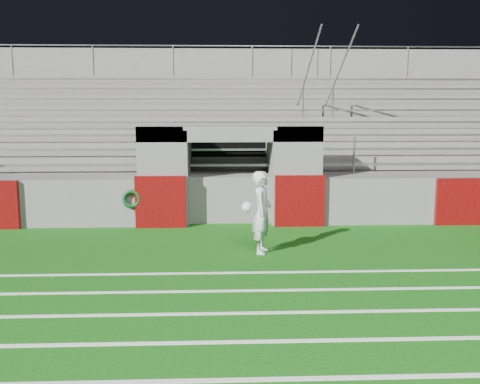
{
  "coord_description": "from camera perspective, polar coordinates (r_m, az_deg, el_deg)",
  "views": [
    {
      "loc": [
        -0.3,
        -10.66,
        3.07
      ],
      "look_at": [
        0.2,
        1.8,
        1.1
      ],
      "focal_mm": 40.0,
      "sensor_mm": 36.0,
      "label": 1
    }
  ],
  "objects": [
    {
      "name": "stadium_structure",
      "position": [
        18.7,
        -1.37,
        4.13
      ],
      "size": [
        26.0,
        8.48,
        5.42
      ],
      "color": "#615E5C",
      "rests_on": "ground"
    },
    {
      "name": "ground",
      "position": [
        11.1,
        -0.66,
        -7.08
      ],
      "size": [
        90.0,
        90.0,
        0.0
      ],
      "primitive_type": "plane",
      "color": "#104D0C",
      "rests_on": "ground"
    },
    {
      "name": "field_markings",
      "position": [
        6.45,
        0.69,
        -19.4
      ],
      "size": [
        28.0,
        8.09,
        0.01
      ],
      "color": "white",
      "rests_on": "ground"
    },
    {
      "name": "goalkeeper_with_ball",
      "position": [
        11.34,
        2.34,
        -2.16
      ],
      "size": [
        0.71,
        0.72,
        1.76
      ],
      "color": "silver",
      "rests_on": "ground"
    },
    {
      "name": "hose_coil",
      "position": [
        13.97,
        -11.47,
        -0.73
      ],
      "size": [
        0.5,
        0.14,
        0.5
      ],
      "color": "#0C3C12",
      "rests_on": "ground"
    }
  ]
}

